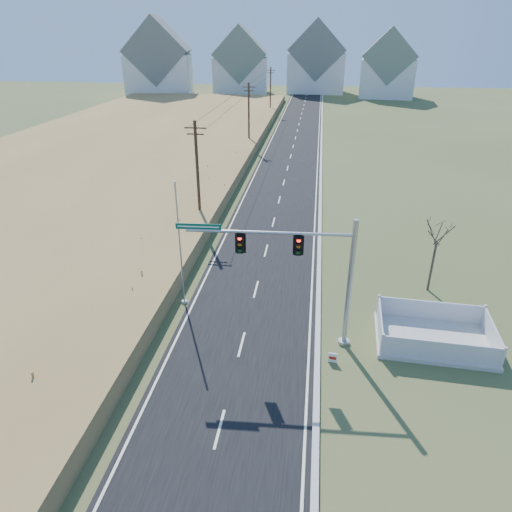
# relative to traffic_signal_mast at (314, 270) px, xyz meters

# --- Properties ---
(ground) EXTENTS (260.00, 260.00, 0.00)m
(ground) POSITION_rel_traffic_signal_mast_xyz_m (-3.71, 1.17, -4.51)
(ground) COLOR #3D4E26
(ground) RESTS_ON ground
(road) EXTENTS (8.00, 180.00, 0.06)m
(road) POSITION_rel_traffic_signal_mast_xyz_m (-3.71, 51.17, -4.48)
(road) COLOR black
(road) RESTS_ON ground
(curb) EXTENTS (0.30, 180.00, 0.18)m
(curb) POSITION_rel_traffic_signal_mast_xyz_m (0.44, 51.17, -4.42)
(curb) COLOR #B2AFA8
(curb) RESTS_ON ground
(reed_marsh) EXTENTS (38.00, 110.00, 1.30)m
(reed_marsh) POSITION_rel_traffic_signal_mast_xyz_m (-27.71, 41.17, -3.86)
(reed_marsh) COLOR #9F8047
(reed_marsh) RESTS_ON ground
(utility_pole_near) EXTENTS (1.80, 0.26, 9.00)m
(utility_pole_near) POSITION_rel_traffic_signal_mast_xyz_m (-10.21, 16.17, 0.17)
(utility_pole_near) COLOR #422D1E
(utility_pole_near) RESTS_ON ground
(utility_pole_mid) EXTENTS (1.80, 0.26, 9.00)m
(utility_pole_mid) POSITION_rel_traffic_signal_mast_xyz_m (-10.21, 46.17, 0.17)
(utility_pole_mid) COLOR #422D1E
(utility_pole_mid) RESTS_ON ground
(utility_pole_far) EXTENTS (1.80, 0.26, 9.00)m
(utility_pole_far) POSITION_rel_traffic_signal_mast_xyz_m (-10.21, 76.17, 0.17)
(utility_pole_far) COLOR #422D1E
(utility_pole_far) RESTS_ON ground
(condo_nw) EXTENTS (17.69, 13.38, 19.05)m
(condo_nw) POSITION_rel_traffic_signal_mast_xyz_m (-41.71, 101.17, 3.19)
(condo_nw) COLOR silver
(condo_nw) RESTS_ON ground
(condo_nnw) EXTENTS (14.93, 11.17, 17.03)m
(condo_nnw) POSITION_rel_traffic_signal_mast_xyz_m (-21.71, 109.17, 2.43)
(condo_nnw) COLOR silver
(condo_nnw) RESTS_ON ground
(condo_n) EXTENTS (15.27, 10.20, 18.54)m
(condo_n) POSITION_rel_traffic_signal_mast_xyz_m (-1.71, 113.17, 3.10)
(condo_n) COLOR silver
(condo_n) RESTS_ON ground
(condo_ne) EXTENTS (14.12, 10.51, 16.52)m
(condo_ne) POSITION_rel_traffic_signal_mast_xyz_m (16.29, 105.17, 2.33)
(condo_ne) COLOR silver
(condo_ne) RESTS_ON ground
(traffic_signal_mast) EXTENTS (9.26, 0.82, 7.37)m
(traffic_signal_mast) POSITION_rel_traffic_signal_mast_xyz_m (0.00, 0.00, 0.00)
(traffic_signal_mast) COLOR #9EA0A5
(traffic_signal_mast) RESTS_ON ground
(fence_enclosure) EXTENTS (6.43, 4.57, 1.42)m
(fence_enclosure) POSITION_rel_traffic_signal_mast_xyz_m (6.80, 0.90, -4.23)
(fence_enclosure) COLOR #B7B5AD
(fence_enclosure) RESTS_ON ground
(open_sign) EXTENTS (0.47, 0.14, 0.58)m
(open_sign) POSITION_rel_traffic_signal_mast_xyz_m (1.23, -1.65, -4.20)
(open_sign) COLOR white
(open_sign) RESTS_ON ground
(flagpole) EXTENTS (0.36, 0.36, 8.02)m
(flagpole) POSITION_rel_traffic_signal_mast_xyz_m (-8.01, 2.99, -1.31)
(flagpole) COLOR #B7B5AD
(flagpole) RESTS_ON ground
(bare_tree) EXTENTS (1.97, 1.97, 5.22)m
(bare_tree) POSITION_rel_traffic_signal_mast_xyz_m (7.67, 6.72, -0.30)
(bare_tree) COLOR #4C3F33
(bare_tree) RESTS_ON ground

